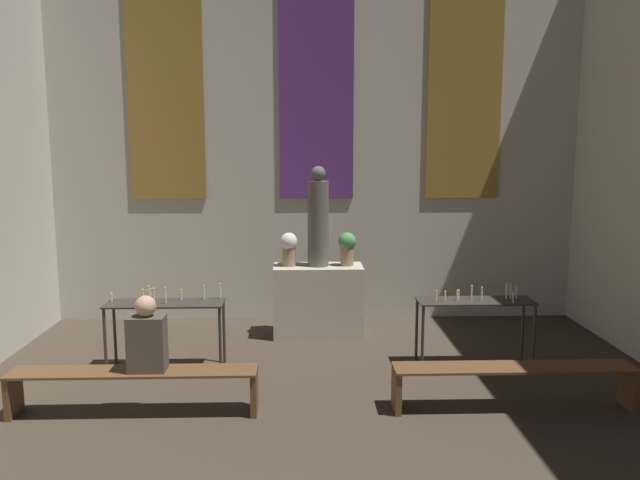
# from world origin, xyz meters

# --- Properties ---
(wall_back) EXTENTS (8.10, 0.16, 5.82)m
(wall_back) POSITION_xyz_m (0.00, 10.27, 2.94)
(wall_back) COLOR beige
(wall_back) RESTS_ON ground_plane
(altar) EXTENTS (1.24, 0.59, 0.99)m
(altar) POSITION_xyz_m (0.00, 9.32, 0.50)
(altar) COLOR #BCB29E
(altar) RESTS_ON ground_plane
(statue) EXTENTS (0.29, 0.29, 1.38)m
(statue) POSITION_xyz_m (0.00, 9.32, 1.64)
(statue) COLOR #5B5651
(statue) RESTS_ON altar
(flower_vase_left) EXTENTS (0.25, 0.25, 0.47)m
(flower_vase_left) POSITION_xyz_m (-0.40, 9.32, 1.26)
(flower_vase_left) COLOR #937A5B
(flower_vase_left) RESTS_ON altar
(flower_vase_right) EXTENTS (0.25, 0.25, 0.47)m
(flower_vase_right) POSITION_xyz_m (0.40, 9.32, 1.26)
(flower_vase_right) COLOR #937A5B
(flower_vase_right) RESTS_ON altar
(candle_rack_left) EXTENTS (1.38, 0.44, 1.02)m
(candle_rack_left) POSITION_xyz_m (-1.85, 8.03, 0.71)
(candle_rack_left) COLOR #332D28
(candle_rack_left) RESTS_ON ground_plane
(candle_rack_right) EXTENTS (1.38, 0.44, 1.02)m
(candle_rack_right) POSITION_xyz_m (1.85, 8.03, 0.71)
(candle_rack_right) COLOR #332D28
(candle_rack_right) RESTS_ON ground_plane
(pew_back_left) EXTENTS (2.43, 0.36, 0.45)m
(pew_back_left) POSITION_xyz_m (-1.90, 6.75, 0.34)
(pew_back_left) COLOR brown
(pew_back_left) RESTS_ON ground_plane
(pew_back_right) EXTENTS (2.43, 0.36, 0.45)m
(pew_back_right) POSITION_xyz_m (1.90, 6.75, 0.34)
(pew_back_right) COLOR brown
(pew_back_right) RESTS_ON ground_plane
(person_seated) EXTENTS (0.36, 0.24, 0.75)m
(person_seated) POSITION_xyz_m (-1.76, 6.75, 0.78)
(person_seated) COLOR #4C4238
(person_seated) RESTS_ON pew_back_left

